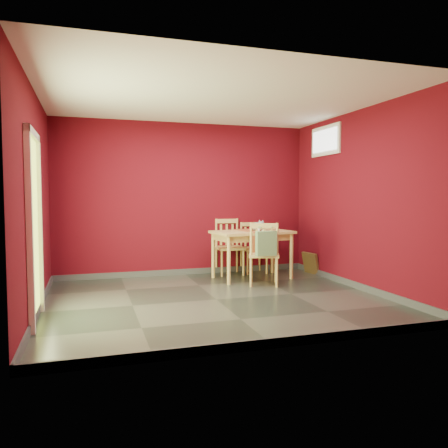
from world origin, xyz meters
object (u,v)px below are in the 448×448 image
object	(u,v)px
chair_near	(264,253)
tote_bag	(266,243)
chair_far_right	(253,247)
cat	(257,225)
picture_frame	(311,263)
chair_far_left	(229,246)
dining_table	(252,237)

from	to	relation	value
chair_near	tote_bag	size ratio (longest dim) A/B	2.25
chair_far_right	chair_near	xyz separation A→B (m)	(-0.26, -1.15, 0.04)
tote_bag	cat	distance (m)	0.82
chair_far_right	picture_frame	bearing A→B (deg)	-26.24
chair_far_left	tote_bag	xyz separation A→B (m)	(0.15, -1.36, 0.18)
chair_far_right	chair_near	distance (m)	1.18
chair_near	cat	bearing A→B (deg)	79.17
chair_far_right	chair_near	size ratio (longest dim) A/B	0.92
cat	chair_far_left	bearing A→B (deg)	130.16
chair_far_left	picture_frame	bearing A→B (deg)	-17.61
chair_near	dining_table	bearing A→B (deg)	87.32
chair_far_right	picture_frame	distance (m)	1.09
tote_bag	picture_frame	bearing A→B (deg)	35.90
dining_table	chair_near	bearing A→B (deg)	-92.68
cat	picture_frame	size ratio (longest dim) A/B	1.01
dining_table	chair_far_right	xyz separation A→B (m)	(0.24, 0.57, -0.24)
picture_frame	cat	bearing A→B (deg)	-172.51
chair_far_left	cat	distance (m)	0.79
tote_bag	dining_table	bearing A→B (deg)	84.06
picture_frame	dining_table	bearing A→B (deg)	-174.96
dining_table	tote_bag	world-z (taller)	tote_bag
dining_table	tote_bag	size ratio (longest dim) A/B	3.14
chair_near	picture_frame	bearing A→B (deg)	29.86
chair_near	picture_frame	world-z (taller)	chair_near
dining_table	cat	size ratio (longest dim) A/B	3.42
dining_table	cat	world-z (taller)	cat
picture_frame	chair_near	bearing A→B (deg)	-150.14
chair_far_left	tote_bag	bearing A→B (deg)	-83.60
tote_bag	picture_frame	distance (m)	1.63
cat	chair_near	bearing A→B (deg)	-88.55
chair_far_right	tote_bag	distance (m)	1.43
chair_near	chair_far_left	bearing A→B (deg)	100.40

